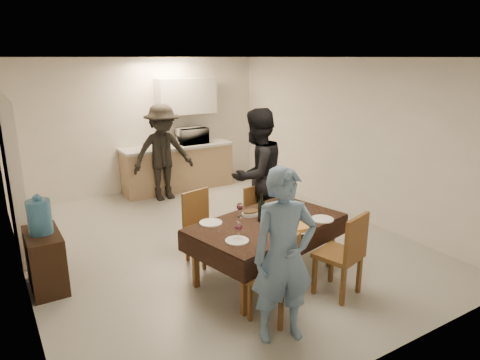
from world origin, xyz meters
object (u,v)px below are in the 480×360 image
object	(u,v)px
dining_table	(267,224)
wine_bottle	(261,208)
microwave	(192,136)
person_near	(284,256)
person_kitchen	(163,153)
person_far	(257,175)
savoury_tart	(294,229)
water_jug	(39,217)
water_pitcher	(293,209)
console	(45,260)

from	to	relation	value
dining_table	wine_bottle	size ratio (longest dim) A/B	5.91
microwave	person_near	bearing A→B (deg)	73.87
dining_table	person_kitchen	xyz separation A→B (m)	(0.06, 3.46, 0.21)
microwave	person_far	distance (m)	2.88
savoury_tart	water_jug	bearing A→B (deg)	148.47
dining_table	person_near	distance (m)	1.20
water_jug	water_pitcher	distance (m)	2.93
console	person_far	distance (m)	2.95
savoury_tart	microwave	distance (m)	4.37
savoury_tart	person_far	distance (m)	1.52
water_jug	person_far	world-z (taller)	person_far
person_far	person_kitchen	size ratio (longest dim) A/B	1.07
console	wine_bottle	xyz separation A→B (m)	(2.29, -1.06, 0.54)
console	wine_bottle	world-z (taller)	wine_bottle
water_pitcher	person_near	distance (m)	1.35
dining_table	water_jug	xyz separation A→B (m)	(-2.34, 1.11, 0.20)
wine_bottle	person_kitchen	size ratio (longest dim) A/B	0.19
person_near	wine_bottle	bearing A→B (deg)	82.64
dining_table	water_pitcher	world-z (taller)	water_pitcher
wine_bottle	person_kitchen	world-z (taller)	person_kitchen
dining_table	person_kitchen	distance (m)	3.46
person_far	dining_table	bearing A→B (deg)	46.80
console	microwave	distance (m)	4.32
console	savoury_tart	xyz separation A→B (m)	(2.44, -1.49, 0.40)
dining_table	wine_bottle	bearing A→B (deg)	122.07
console	dining_table	bearing A→B (deg)	-25.50
wine_bottle	person_near	xyz separation A→B (m)	(-0.50, -1.10, -0.04)
person_far	person_kitchen	xyz separation A→B (m)	(-0.49, 2.41, -0.07)
dining_table	person_kitchen	bearing A→B (deg)	76.00
microwave	console	bearing A→B (deg)	40.93
console	microwave	size ratio (longest dim) A/B	1.27
person_near	water_jug	bearing A→B (deg)	146.62
dining_table	savoury_tart	world-z (taller)	savoury_tart
savoury_tart	wine_bottle	bearing A→B (deg)	109.23
savoury_tart	person_kitchen	xyz separation A→B (m)	(-0.04, 3.84, 0.16)
microwave	dining_table	bearing A→B (deg)	77.26
person_near	person_kitchen	distance (m)	4.55
water_jug	person_kitchen	world-z (taller)	person_kitchen
water_pitcher	person_near	size ratio (longest dim) A/B	0.12
water_pitcher	savoury_tart	xyz separation A→B (m)	(-0.25, -0.33, -0.08)
console	person_near	size ratio (longest dim) A/B	0.44
microwave	savoury_tart	bearing A→B (deg)	79.65
console	water_pitcher	world-z (taller)	water_pitcher
water_jug	wine_bottle	bearing A→B (deg)	-24.97
dining_table	savoury_tart	size ratio (longest dim) A/B	5.39
wine_bottle	person_kitchen	bearing A→B (deg)	88.07
dining_table	person_near	xyz separation A→B (m)	(-0.55, -1.05, 0.16)
water_pitcher	person_near	xyz separation A→B (m)	(-0.90, -1.00, 0.03)
console	water_jug	bearing A→B (deg)	0.00
console	water_pitcher	xyz separation A→B (m)	(2.69, -1.16, 0.48)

